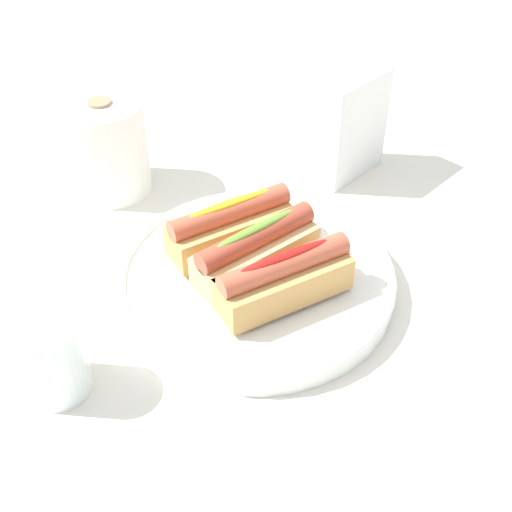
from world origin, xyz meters
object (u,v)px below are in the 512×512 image
hotdog_back (256,251)px  water_glass (52,360)px  paper_towel_roll (107,147)px  napkin_box (351,126)px  hotdog_side (230,225)px  hotdog_front (284,278)px  serving_bowl (256,278)px

hotdog_back → water_glass: 0.25m
paper_towel_roll → napkin_box: bearing=-29.7°
hotdog_side → paper_towel_roll: paper_towel_roll is taller
hotdog_back → hotdog_side: size_ratio=0.98×
water_glass → hotdog_front: bearing=-12.9°
hotdog_side → napkin_box: (0.25, 0.07, 0.02)m
hotdog_side → paper_towel_roll: 0.23m
hotdog_front → hotdog_side: 0.11m
serving_bowl → water_glass: (-0.25, 0.00, 0.02)m
hotdog_back → water_glass: size_ratio=1.69×
hotdog_back → paper_towel_roll: paper_towel_roll is taller
hotdog_back → hotdog_side: bearing=86.8°
paper_towel_roll → napkin_box: 0.33m
serving_bowl → hotdog_side: 0.07m
serving_bowl → napkin_box: bearing=25.5°
serving_bowl → paper_towel_roll: size_ratio=2.41×
paper_towel_roll → hotdog_side: bearing=-79.6°
napkin_box → hotdog_side: bearing=-174.4°
hotdog_front → paper_towel_roll: 0.34m
hotdog_front → napkin_box: napkin_box is taller
water_glass → paper_towel_roll: bearing=53.9°
hotdog_front → hotdog_back: (0.00, 0.05, 0.00)m
serving_bowl → paper_towel_roll: paper_towel_roll is taller
hotdog_back → hotdog_front: bearing=-93.2°
serving_bowl → hotdog_back: 0.04m
hotdog_front → paper_towel_roll: bearing=96.1°
hotdog_front → paper_towel_roll: (-0.04, 0.34, 0.01)m
water_glass → serving_bowl: bearing=-0.2°
serving_bowl → hotdog_front: bearing=-93.2°
serving_bowl → napkin_box: napkin_box is taller
paper_towel_roll → napkin_box: (0.29, -0.17, 0.01)m
hotdog_front → hotdog_back: 0.05m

